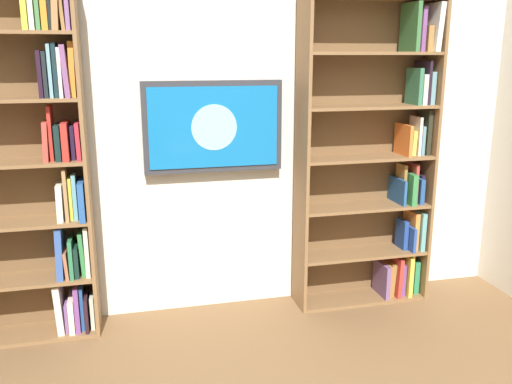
# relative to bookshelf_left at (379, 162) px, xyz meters

# --- Properties ---
(wall_back) EXTENTS (4.52, 0.06, 2.70)m
(wall_back) POSITION_rel_bookshelf_left_xyz_m (1.22, -0.17, 0.35)
(wall_back) COLOR silver
(wall_back) RESTS_ON ground
(bookshelf_left) EXTENTS (0.94, 0.28, 2.08)m
(bookshelf_left) POSITION_rel_bookshelf_left_xyz_m (0.00, 0.00, 0.00)
(bookshelf_left) COLOR brown
(bookshelf_left) RESTS_ON ground
(bookshelf_right) EXTENTS (0.81, 0.28, 2.21)m
(bookshelf_right) POSITION_rel_bookshelf_left_xyz_m (2.22, 0.00, 0.08)
(bookshelf_right) COLOR brown
(bookshelf_right) RESTS_ON ground
(wall_mounted_tv) EXTENTS (0.90, 0.07, 0.59)m
(wall_mounted_tv) POSITION_rel_bookshelf_left_xyz_m (1.14, -0.08, 0.27)
(wall_mounted_tv) COLOR #333338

